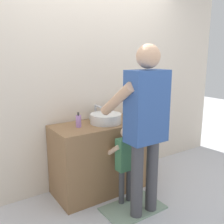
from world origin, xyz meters
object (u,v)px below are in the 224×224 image
soap_bottle (79,121)px  adult_parent (145,117)px  child_toddler (125,159)px  toothbrush_cup (130,114)px

soap_bottle → adult_parent: adult_parent is taller
child_toddler → adult_parent: size_ratio=0.51×
child_toddler → adult_parent: bearing=-80.3°
soap_bottle → adult_parent: (0.38, -0.66, 0.13)m
soap_bottle → child_toddler: 0.65m
toothbrush_cup → child_toddler: (-0.39, -0.42, -0.36)m
soap_bottle → toothbrush_cup: bearing=0.8°
child_toddler → adult_parent: (0.04, -0.25, 0.50)m
child_toddler → adult_parent: adult_parent is taller
soap_bottle → child_toddler: soap_bottle is taller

